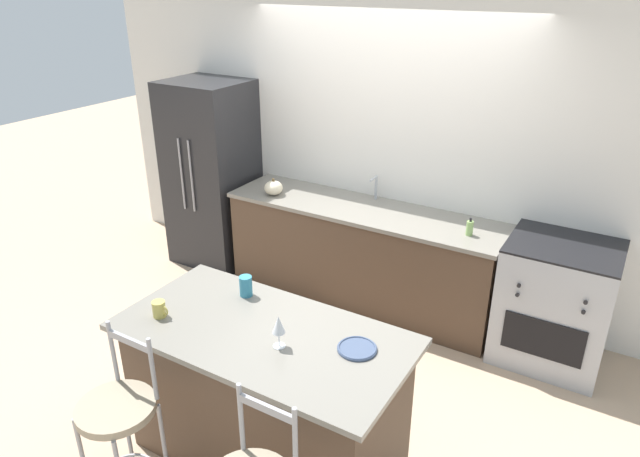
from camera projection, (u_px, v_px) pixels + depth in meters
ground_plane at (341, 317)px, 4.99m from camera, size 18.00×18.00×0.00m
wall_back at (383, 148)px, 4.99m from camera, size 6.00×0.07×2.70m
back_counter at (363, 254)px, 5.10m from camera, size 2.47×0.70×0.91m
sink_faucet at (375, 185)px, 5.01m from camera, size 0.02×0.13×0.22m
kitchen_island at (266, 395)px, 3.39m from camera, size 1.68×0.86×0.92m
refrigerator at (212, 174)px, 5.67m from camera, size 0.77×0.71×1.84m
oven_range at (555, 303)px, 4.30m from camera, size 0.78×0.70×0.97m
bar_stool_near at (120, 423)px, 3.02m from camera, size 0.41×0.41×1.09m
dinner_plate at (357, 348)px, 3.04m from camera, size 0.22×0.22×0.02m
wine_glass at (278, 325)px, 3.02m from camera, size 0.07×0.07×0.19m
coffee_mug at (159, 309)px, 3.32m from camera, size 0.11×0.08×0.10m
tumbler_cup at (246, 286)px, 3.53m from camera, size 0.08×0.08×0.13m
pumpkin_decoration at (274, 188)px, 5.16m from camera, size 0.17×0.17×0.15m
soap_bottle at (470, 228)px, 4.37m from camera, size 0.05×0.05×0.14m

